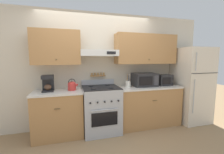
% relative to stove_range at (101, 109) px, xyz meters
% --- Properties ---
extents(ground_plane, '(16.00, 16.00, 0.00)m').
position_rel_stove_range_xyz_m(ground_plane, '(0.00, -0.28, -0.48)').
color(ground_plane, '#937551').
extents(wall_back, '(5.20, 0.46, 2.55)m').
position_rel_stove_range_xyz_m(wall_back, '(0.11, 0.32, 0.96)').
color(wall_back, beige).
rests_on(wall_back, ground_plane).
extents(counter_left, '(0.94, 0.64, 0.91)m').
position_rel_stove_range_xyz_m(counter_left, '(-0.85, 0.04, -0.03)').
color(counter_left, '#AD7A47').
rests_on(counter_left, ground_plane).
extents(counter_right, '(1.47, 0.64, 0.91)m').
position_rel_stove_range_xyz_m(counter_right, '(1.11, 0.04, -0.03)').
color(counter_right, '#AD7A47').
rests_on(counter_right, ground_plane).
extents(stove_range, '(0.75, 0.72, 1.07)m').
position_rel_stove_range_xyz_m(stove_range, '(0.00, 0.00, 0.00)').
color(stove_range, '#ADAFB5').
rests_on(stove_range, ground_plane).
extents(refrigerator, '(0.73, 0.78, 1.79)m').
position_rel_stove_range_xyz_m(refrigerator, '(2.25, -0.04, 0.42)').
color(refrigerator, beige).
rests_on(refrigerator, ground_plane).
extents(tea_kettle, '(0.21, 0.16, 0.23)m').
position_rel_stove_range_xyz_m(tea_kettle, '(-0.58, 0.06, 0.52)').
color(tea_kettle, red).
rests_on(tea_kettle, counter_left).
extents(coffee_maker, '(0.21, 0.21, 0.32)m').
position_rel_stove_range_xyz_m(coffee_maker, '(-1.02, 0.09, 0.58)').
color(coffee_maker, black).
rests_on(coffee_maker, counter_left).
extents(microwave, '(0.52, 0.38, 0.30)m').
position_rel_stove_range_xyz_m(microwave, '(1.05, 0.08, 0.58)').
color(microwave, '#232326').
rests_on(microwave, counter_right).
extents(utensil_crock, '(0.11, 0.11, 0.29)m').
position_rel_stove_range_xyz_m(utensil_crock, '(0.63, 0.06, 0.50)').
color(utensil_crock, silver).
rests_on(utensil_crock, counter_right).
extents(toaster_oven, '(0.33, 0.29, 0.26)m').
position_rel_stove_range_xyz_m(toaster_oven, '(1.55, 0.06, 0.55)').
color(toaster_oven, '#232326').
rests_on(toaster_oven, counter_right).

